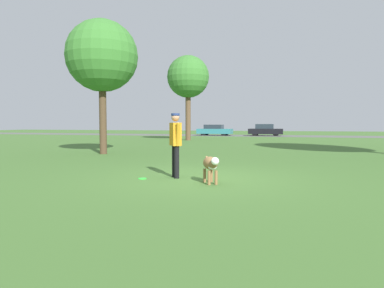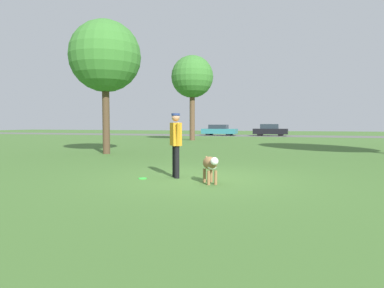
# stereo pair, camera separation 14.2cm
# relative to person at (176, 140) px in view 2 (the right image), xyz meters

# --- Properties ---
(ground_plane) EXTENTS (120.00, 120.00, 0.00)m
(ground_plane) POSITION_rel_person_xyz_m (0.58, 0.10, -0.99)
(ground_plane) COLOR #426B2D
(far_road_strip) EXTENTS (120.00, 6.00, 0.01)m
(far_road_strip) POSITION_rel_person_xyz_m (0.58, 32.13, -0.98)
(far_road_strip) COLOR #5B5B59
(far_road_strip) RESTS_ON ground_plane
(person) EXTENTS (0.46, 0.64, 1.67)m
(person) POSITION_rel_person_xyz_m (0.00, 0.00, 0.00)
(person) COLOR black
(person) RESTS_ON ground_plane
(dog) EXTENTS (0.59, 0.86, 0.65)m
(dog) POSITION_rel_person_xyz_m (1.08, -0.63, -0.54)
(dog) COLOR olive
(dog) RESTS_ON ground_plane
(frisbee) EXTENTS (0.21, 0.21, 0.02)m
(frisbee) POSITION_rel_person_xyz_m (-0.74, -0.44, -0.98)
(frisbee) COLOR #33D838
(frisbee) RESTS_ON ground_plane
(tree_far_left) EXTENTS (3.54, 3.54, 7.15)m
(tree_far_left) POSITION_rel_person_xyz_m (-5.61, 19.51, 4.33)
(tree_far_left) COLOR brown
(tree_far_left) RESTS_ON ground_plane
(tree_near_left) EXTENTS (3.27, 3.27, 6.13)m
(tree_near_left) POSITION_rel_person_xyz_m (-5.50, 5.68, 3.48)
(tree_near_left) COLOR #4C3826
(tree_near_left) RESTS_ON ground_plane
(parked_car_teal) EXTENTS (4.15, 1.88, 1.30)m
(parked_car_teal) POSITION_rel_person_xyz_m (-6.02, 31.73, -0.35)
(parked_car_teal) COLOR teal
(parked_car_teal) RESTS_ON ground_plane
(parked_car_black) EXTENTS (3.88, 1.69, 1.37)m
(parked_car_black) POSITION_rel_person_xyz_m (-0.05, 31.84, -0.32)
(parked_car_black) COLOR black
(parked_car_black) RESTS_ON ground_plane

